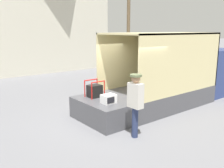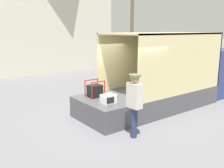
{
  "view_description": "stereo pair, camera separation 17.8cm",
  "coord_description": "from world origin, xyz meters",
  "px_view_note": "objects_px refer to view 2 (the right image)",
  "views": [
    {
      "loc": [
        -5.28,
        -6.48,
        3.03
      ],
      "look_at": [
        -0.31,
        -0.2,
        1.28
      ],
      "focal_mm": 40.0,
      "sensor_mm": 36.0,
      "label": 1
    },
    {
      "loc": [
        -5.14,
        -6.59,
        3.03
      ],
      "look_at": [
        -0.31,
        -0.2,
        1.28
      ],
      "focal_mm": 40.0,
      "sensor_mm": 36.0,
      "label": 2
    }
  ],
  "objects_px": {
    "portable_generator": "(95,91)",
    "utility_pole": "(132,22)",
    "worker_person": "(134,99)",
    "box_truck": "(188,79)",
    "microwave": "(108,99)"
  },
  "relations": [
    {
      "from": "portable_generator",
      "to": "utility_pole",
      "type": "height_order",
      "value": "utility_pole"
    },
    {
      "from": "portable_generator",
      "to": "worker_person",
      "type": "bearing_deg",
      "value": -92.38
    },
    {
      "from": "box_truck",
      "to": "worker_person",
      "type": "relative_size",
      "value": 3.69
    },
    {
      "from": "microwave",
      "to": "box_truck",
      "type": "bearing_deg",
      "value": 5.02
    },
    {
      "from": "box_truck",
      "to": "portable_generator",
      "type": "relative_size",
      "value": 11.41
    },
    {
      "from": "box_truck",
      "to": "microwave",
      "type": "bearing_deg",
      "value": -174.98
    },
    {
      "from": "portable_generator",
      "to": "utility_pole",
      "type": "xyz_separation_m",
      "value": [
        9.71,
        9.09,
        2.71
      ]
    },
    {
      "from": "worker_person",
      "to": "microwave",
      "type": "bearing_deg",
      "value": 90.14
    },
    {
      "from": "portable_generator",
      "to": "utility_pole",
      "type": "bearing_deg",
      "value": 43.1
    },
    {
      "from": "microwave",
      "to": "portable_generator",
      "type": "distance_m",
      "value": 0.9
    },
    {
      "from": "microwave",
      "to": "portable_generator",
      "type": "bearing_deg",
      "value": 84.2
    },
    {
      "from": "microwave",
      "to": "portable_generator",
      "type": "xyz_separation_m",
      "value": [
        0.09,
        0.9,
        0.08
      ]
    },
    {
      "from": "microwave",
      "to": "utility_pole",
      "type": "xyz_separation_m",
      "value": [
        9.8,
        9.98,
        2.79
      ]
    },
    {
      "from": "worker_person",
      "to": "utility_pole",
      "type": "distance_m",
      "value": 15.1
    },
    {
      "from": "microwave",
      "to": "utility_pole",
      "type": "bearing_deg",
      "value": 45.52
    }
  ]
}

